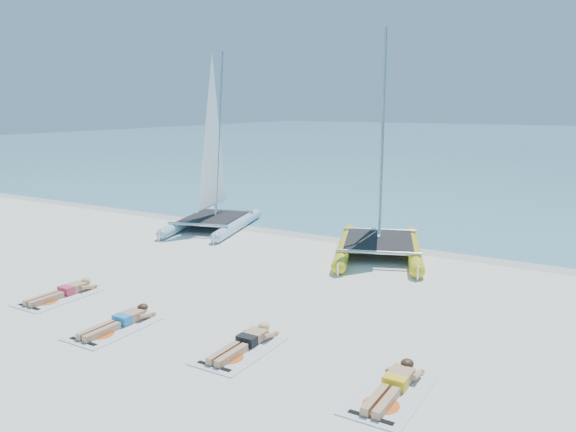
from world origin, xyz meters
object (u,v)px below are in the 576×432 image
at_px(towel_c, 240,351).
at_px(sunbather_c, 246,341).
at_px(towel_d, 389,395).
at_px(sunbather_d, 394,384).
at_px(towel_b, 114,329).
at_px(sunbather_b, 121,320).
at_px(sunbather_a, 65,291).
at_px(towel_a, 58,298).
at_px(catamaran_blue, 213,174).
at_px(catamaran_yellow, 381,180).

xyz_separation_m(towel_c, sunbather_c, (-0.00, 0.19, 0.11)).
bearing_deg(towel_d, sunbather_c, 173.90).
relative_size(towel_d, sunbather_d, 1.07).
bearing_deg(towel_b, sunbather_b, 90.00).
distance_m(sunbather_b, towel_c, 2.80).
relative_size(sunbather_a, sunbather_c, 1.00).
xyz_separation_m(towel_a, towel_b, (2.54, -0.63, 0.00)).
distance_m(sunbather_c, towel_d, 2.95).
height_order(sunbather_a, sunbather_b, same).
distance_m(sunbather_a, towel_c, 5.34).
bearing_deg(sunbather_d, sunbather_b, -176.66).
bearing_deg(towel_d, towel_b, -176.66).
relative_size(catamaran_blue, towel_a, 3.54).
relative_size(catamaran_blue, towel_b, 3.54).
distance_m(catamaran_yellow, sunbather_b, 8.95).
height_order(sunbather_b, towel_c, sunbather_b).
bearing_deg(sunbather_d, catamaran_blue, 140.88).
bearing_deg(sunbather_d, towel_a, 179.25).
bearing_deg(sunbather_c, sunbather_b, -170.69).
bearing_deg(catamaran_yellow, towel_c, -107.18).
xyz_separation_m(catamaran_blue, towel_b, (4.15, -8.55, -1.95)).
bearing_deg(sunbather_b, towel_a, 170.15).
bearing_deg(sunbather_b, towel_b, -90.00).
xyz_separation_m(sunbather_c, sunbather_d, (2.93, -0.12, 0.00)).
bearing_deg(towel_b, catamaran_yellow, 75.39).
bearing_deg(towel_d, catamaran_yellow, 112.77).
xyz_separation_m(catamaran_yellow, towel_c, (0.54, -8.15, -2.18)).
height_order(towel_b, sunbather_b, sunbather_b).
height_order(catamaran_blue, sunbather_d, catamaran_blue).
xyz_separation_m(catamaran_blue, towel_d, (9.86, -8.21, -1.95)).
xyz_separation_m(towel_a, sunbather_d, (8.26, -0.11, 0.11)).
relative_size(towel_b, towel_d, 1.00).
relative_size(catamaran_yellow, sunbather_c, 4.03).
height_order(towel_c, sunbather_c, sunbather_c).
height_order(catamaran_blue, towel_a, catamaran_blue).
relative_size(towel_b, sunbather_c, 1.07).
xyz_separation_m(towel_c, towel_d, (2.93, -0.12, 0.00)).
distance_m(towel_a, towel_c, 5.33).
bearing_deg(catamaran_yellow, sunbather_b, -125.89).
height_order(catamaran_blue, towel_c, catamaran_blue).
height_order(towel_c, sunbather_d, sunbather_d).
bearing_deg(towel_c, catamaran_yellow, 93.78).
xyz_separation_m(sunbather_b, towel_d, (5.72, 0.14, -0.11)).
bearing_deg(sunbather_b, catamaran_blue, 116.39).
height_order(towel_b, towel_d, same).
bearing_deg(sunbather_b, sunbather_c, 9.31).
distance_m(towel_a, towel_d, 8.27).
relative_size(towel_c, sunbather_d, 1.07).
distance_m(catamaran_blue, towel_d, 12.98).
xyz_separation_m(towel_a, sunbather_c, (5.33, 0.01, 0.11)).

